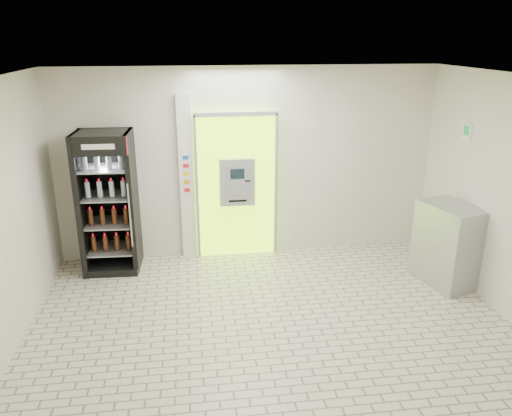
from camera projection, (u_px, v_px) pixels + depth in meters
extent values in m
plane|color=#BCB29C|center=(274.00, 333.00, 6.06)|extent=(6.00, 6.00, 0.00)
plane|color=silver|center=(248.00, 163.00, 7.90)|extent=(6.00, 0.00, 6.00)
plane|color=silver|center=(342.00, 350.00, 3.23)|extent=(6.00, 0.00, 6.00)
plane|color=white|center=(277.00, 79.00, 5.07)|extent=(6.00, 6.00, 0.00)
cube|color=#A2F310|center=(236.00, 186.00, 7.93)|extent=(1.20, 0.12, 2.30)
cube|color=gray|center=(236.00, 114.00, 7.48)|extent=(1.28, 0.04, 0.06)
cube|color=gray|center=(197.00, 189.00, 7.78)|extent=(0.04, 0.04, 2.30)
cube|color=gray|center=(276.00, 186.00, 7.94)|extent=(0.04, 0.04, 2.30)
cube|color=black|center=(243.00, 225.00, 8.10)|extent=(0.62, 0.01, 0.67)
cube|color=black|center=(214.00, 136.00, 7.56)|extent=(0.22, 0.01, 0.18)
cube|color=#999CA0|center=(237.00, 182.00, 7.79)|extent=(0.55, 0.12, 0.75)
cube|color=black|center=(237.00, 174.00, 7.68)|extent=(0.22, 0.01, 0.16)
cube|color=gray|center=(238.00, 191.00, 7.77)|extent=(0.16, 0.01, 0.12)
cube|color=black|center=(248.00, 181.00, 7.74)|extent=(0.09, 0.01, 0.02)
cube|color=black|center=(238.00, 201.00, 7.83)|extent=(0.28, 0.01, 0.03)
cube|color=silver|center=(187.00, 179.00, 7.80)|extent=(0.22, 0.10, 2.60)
cube|color=#193FB2|center=(186.00, 158.00, 7.63)|extent=(0.09, 0.01, 0.06)
cube|color=red|center=(186.00, 166.00, 7.67)|extent=(0.09, 0.01, 0.06)
cube|color=yellow|center=(186.00, 174.00, 7.72)|extent=(0.09, 0.01, 0.06)
cube|color=orange|center=(187.00, 182.00, 7.76)|extent=(0.09, 0.01, 0.06)
cube|color=red|center=(187.00, 190.00, 7.80)|extent=(0.09, 0.01, 0.06)
cube|color=black|center=(108.00, 203.00, 7.43)|extent=(0.83, 0.76, 2.12)
cube|color=black|center=(111.00, 196.00, 7.74)|extent=(0.80, 0.09, 2.12)
cube|color=red|center=(98.00, 147.00, 6.79)|extent=(0.78, 0.04, 0.25)
cube|color=white|center=(98.00, 147.00, 6.78)|extent=(0.45, 0.02, 0.07)
cube|color=black|center=(115.00, 264.00, 7.76)|extent=(0.83, 0.76, 0.11)
cylinder|color=gray|center=(130.00, 216.00, 7.14)|extent=(0.03, 0.03, 0.96)
cube|color=gray|center=(113.00, 248.00, 7.67)|extent=(0.70, 0.65, 0.02)
cube|color=gray|center=(110.00, 223.00, 7.53)|extent=(0.70, 0.65, 0.02)
cube|color=gray|center=(108.00, 196.00, 7.39)|extent=(0.70, 0.65, 0.02)
cube|color=gray|center=(105.00, 168.00, 7.25)|extent=(0.70, 0.65, 0.02)
cube|color=#999CA0|center=(448.00, 245.00, 7.13)|extent=(0.80, 1.01, 1.18)
cube|color=gray|center=(429.00, 242.00, 7.07)|extent=(0.23, 0.84, 0.01)
cube|color=white|center=(467.00, 132.00, 7.05)|extent=(0.02, 0.22, 0.26)
cube|color=#0D9438|center=(466.00, 130.00, 7.04)|extent=(0.00, 0.14, 0.14)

